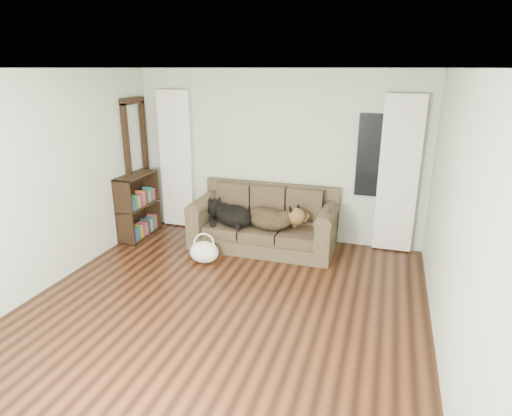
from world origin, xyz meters
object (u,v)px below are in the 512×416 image
(dog_black_lab, at_px, (232,216))
(dog_shepherd, at_px, (273,219))
(sofa, at_px, (263,219))
(bookshelf, at_px, (138,207))
(tote_bag, at_px, (204,252))

(dog_black_lab, relative_size, dog_shepherd, 0.96)
(sofa, bearing_deg, bookshelf, -174.98)
(dog_shepherd, distance_m, tote_bag, 1.11)
(dog_shepherd, distance_m, bookshelf, 2.20)
(sofa, xyz_separation_m, tote_bag, (-0.63, -0.78, -0.29))
(dog_shepherd, xyz_separation_m, bookshelf, (-2.20, -0.09, 0.01))
(sofa, bearing_deg, dog_shepherd, -27.24)
(dog_shepherd, bearing_deg, tote_bag, 59.06)
(sofa, bearing_deg, tote_bag, -129.03)
(dog_shepherd, height_order, tote_bag, dog_shepherd)
(dog_black_lab, xyz_separation_m, dog_shepherd, (0.64, 0.01, 0.01))
(tote_bag, relative_size, bookshelf, 0.41)
(bookshelf, bearing_deg, dog_shepherd, 1.41)
(sofa, bearing_deg, dog_black_lab, -168.17)
(sofa, relative_size, dog_shepherd, 2.95)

